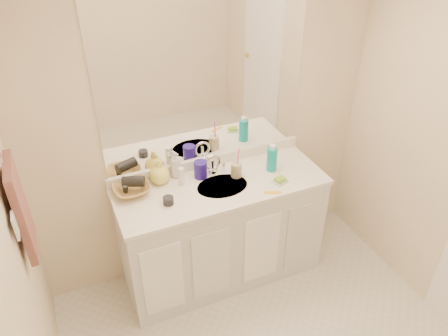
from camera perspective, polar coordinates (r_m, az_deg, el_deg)
The scene contains 25 objects.
wall_back at distance 3.15m, azimuth -2.37°, elevation 5.29°, with size 2.60×0.02×2.40m, color beige.
wall_left at distance 2.00m, azimuth -25.17°, elevation -19.29°, with size 0.02×2.60×2.40m, color beige.
vanity_cabinet at distance 3.39m, azimuth -0.34°, elevation -8.39°, with size 1.50×0.55×0.85m, color silver.
countertop at distance 3.11m, azimuth -0.37°, elevation -2.36°, with size 1.52×0.57×0.03m, color white.
backsplash at distance 3.28m, azimuth -2.16°, elevation 0.87°, with size 1.52×0.03×0.08m, color white.
sink_basin at distance 3.09m, azimuth -0.22°, elevation -2.52°, with size 0.37×0.37×0.02m, color silver.
faucet at distance 3.19m, azimuth -1.51°, elevation 0.20°, with size 0.02×0.02×0.11m, color silver.
mirror at distance 2.99m, azimuth -2.49°, elevation 11.32°, with size 1.48×0.01×1.20m, color white.
blue_mug at distance 3.14m, azimuth -3.09°, elevation -0.21°, with size 0.09×0.09×0.13m, color navy.
tan_cup at distance 3.16m, azimuth 1.63°, elevation -0.25°, with size 0.08×0.08×0.11m, color tan.
toothbrush at distance 3.11m, azimuth 1.82°, elevation 1.26°, with size 0.01×0.01×0.18m, color #FA41BB.
mouthwash_bottle at distance 3.22m, azimuth 6.28°, elevation 1.14°, with size 0.08×0.08×0.18m, color #0DA3A5.
soap_dish at distance 3.14m, azimuth 7.30°, elevation -1.77°, with size 0.10×0.08×0.01m, color silver.
green_soap at distance 3.13m, azimuth 7.33°, elevation -1.49°, with size 0.07×0.05×0.03m, color #76B92D.
orange_comb at distance 3.04m, azimuth 6.37°, elevation -3.19°, with size 0.12×0.02×0.00m, color #FFAF1A.
dark_jar at distance 2.93m, azimuth -7.29°, elevation -4.23°, with size 0.07×0.07×0.05m, color black.
extra_white_bottle at distance 3.08m, azimuth -5.58°, elevation -1.09°, with size 0.04×0.04×0.14m, color white.
soap_bottle_white at distance 3.15m, azimuth -6.36°, elevation 0.47°, with size 0.08×0.08×0.20m, color silver.
soap_bottle_cream at distance 3.12m, azimuth -8.12°, elevation -0.51°, with size 0.07×0.07×0.16m, color beige.
soap_bottle_yellow at distance 3.10m, azimuth -8.47°, elevation -0.43°, with size 0.15×0.15×0.19m, color #F3E95E.
wicker_basket at distance 3.07m, azimuth -11.98°, elevation -2.73°, with size 0.25×0.25×0.06m, color #AE8746.
hair_dryer at distance 3.04m, azimuth -11.75°, elevation -1.74°, with size 0.07×0.07×0.15m, color black.
towel_ring at distance 2.38m, azimuth -27.15°, elevation 0.77°, with size 0.11×0.11×0.01m, color silver.
hand_towel at distance 2.53m, azimuth -24.99°, elevation -4.82°, with size 0.04×0.32×0.55m, color brown.
switch_plate at distance 2.35m, azimuth -25.60°, elevation -6.81°, with size 0.01×0.09×0.13m, color white.
Camera 1 is at (-0.98, -1.29, 2.70)m, focal length 35.00 mm.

